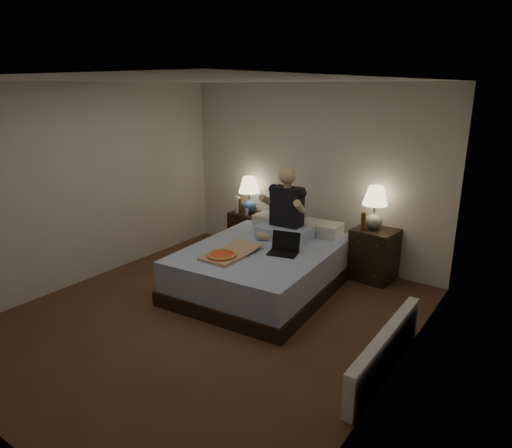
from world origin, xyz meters
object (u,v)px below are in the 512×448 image
Objects in this scene: water_bottle at (237,205)px; pizza_box at (222,256)px; bed at (264,267)px; person at (285,204)px; radiator at (385,351)px; soda_can at (246,212)px; lamp_left at (249,195)px; lamp_right at (375,208)px; beer_bottle_left at (240,206)px; nightstand_right at (374,254)px; beer_bottle_right at (363,221)px; nightstand_left at (247,230)px; laptop at (283,244)px.

pizza_box is (0.98, -1.58, -0.13)m from water_bottle.
bed is 2.85× the size of pizza_box.
person is 2.39m from radiator.
soda_can is 0.06× the size of radiator.
radiator is (2.86, -1.92, -0.66)m from lamp_left.
lamp_right is at bearing 31.98° from person.
nightstand_right is at bearing 1.88° from beer_bottle_left.
nightstand_right is 2.09m from radiator.
radiator is (0.98, -1.79, -0.60)m from beer_bottle_right.
person is at bearing 81.81° from bed.
person is (-0.86, -0.50, 0.21)m from beer_bottle_right.
lamp_right is (-0.04, 0.01, 0.62)m from nightstand_right.
person reaches higher than nightstand_left.
lamp_left is 0.27m from soda_can.
radiator is at bearing -32.34° from soda_can.
radiator is (1.55, -0.78, -0.46)m from laptop.
bed is at bearing -95.80° from person.
lamp_left reaches higher than pizza_box.
lamp_right reaches higher than bed.
beer_bottle_right is at bearing 118.64° from radiator.
beer_bottle_right is at bearing 0.44° from soda_can.
pizza_box reaches higher than bed.
water_bottle is at bearing -172.01° from nightstand_right.
beer_bottle_right reaches higher than soda_can.
person is at bearing -27.97° from nightstand_left.
bed is at bearing -40.28° from water_bottle.
lamp_left reaches higher than water_bottle.
nightstand_right is 0.62m from lamp_right.
beer_bottle_right is at bearing -126.03° from lamp_right.
bed is 0.51m from laptop.
lamp_left is at bearing 146.14° from radiator.
laptop reaches higher than nightstand_right.
water_bottle reaches higher than bed.
nightstand_left is 2.13m from lamp_right.
nightstand_right is 1.35m from person.
soda_can is 0.29× the size of laptop.
nightstand_right is (1.03, 1.05, 0.07)m from bed.
person reaches higher than pizza_box.
lamp_right is at bearing 0.00° from lamp_left.
soda_can is at bearing -175.88° from lamp_right.
lamp_right is at bearing 2.38° from nightstand_left.
nightstand_left is at bearing 180.00° from lamp_left.
nightstand_left is at bearing 126.18° from laptop.
pizza_box is at bearing -124.37° from lamp_right.
radiator is (2.81, -1.78, -0.43)m from soda_can.
beer_bottle_left is 1.85m from pizza_box.
beer_bottle_right reaches higher than water_bottle.
person reaches higher than radiator.
laptop is at bearing -35.40° from water_bottle.
nightstand_left is 0.57m from lamp_left.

